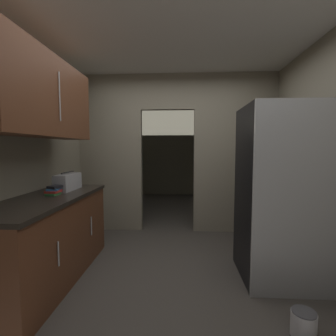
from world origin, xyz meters
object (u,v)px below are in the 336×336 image
(boombox, at_px, (68,182))
(paint_can, at_px, (304,324))
(book_stack, at_px, (54,190))
(refrigerator, at_px, (284,194))

(boombox, relative_size, paint_can, 2.25)
(paint_can, bearing_deg, book_stack, 161.46)
(refrigerator, height_order, boombox, refrigerator)
(refrigerator, relative_size, paint_can, 9.52)
(refrigerator, xyz_separation_m, paint_can, (-0.17, -0.85, -0.82))
(book_stack, bearing_deg, paint_can, -18.54)
(boombox, distance_m, book_stack, 0.31)
(refrigerator, xyz_separation_m, book_stack, (-2.44, -0.09, 0.03))
(boombox, bearing_deg, refrigerator, -5.19)
(refrigerator, height_order, book_stack, refrigerator)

